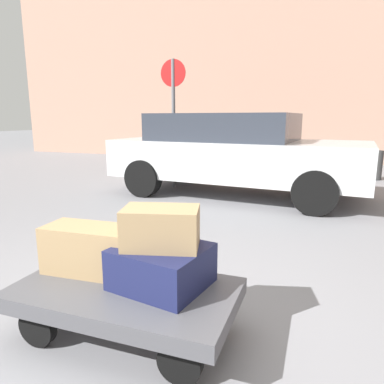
{
  "coord_description": "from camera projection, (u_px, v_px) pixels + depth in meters",
  "views": [
    {
      "loc": [
        1.05,
        -1.72,
        1.34
      ],
      "look_at": [
        0.0,
        1.2,
        0.69
      ],
      "focal_mm": 33.04,
      "sensor_mm": 36.0,
      "label": 1
    }
  ],
  "objects": [
    {
      "name": "bollard_kerb_near",
      "position": [
        376.0,
        165.0,
        7.77
      ],
      "size": [
        0.26,
        0.26,
        0.65
      ],
      "primitive_type": "cylinder",
      "color": "#383838",
      "rests_on": "ground_plane"
    },
    {
      "name": "luggage_cart",
      "position": [
        126.0,
        297.0,
        2.16
      ],
      "size": [
        1.35,
        0.74,
        0.34
      ],
      "color": "#4C4C51",
      "rests_on": "ground_plane"
    },
    {
      "name": "parked_car",
      "position": [
        234.0,
        152.0,
        6.21
      ],
      "size": [
        4.45,
        2.23,
        1.42
      ],
      "color": "silver",
      "rests_on": "ground_plane"
    },
    {
      "name": "duffel_bag_tan_rear_right",
      "position": [
        92.0,
        249.0,
        2.32
      ],
      "size": [
        0.63,
        0.31,
        0.31
      ],
      "primitive_type": "cube",
      "rotation": [
        0.0,
        0.0,
        0.06
      ],
      "color": "#9E7F56",
      "rests_on": "luggage_cart"
    },
    {
      "name": "no_parking_sign",
      "position": [
        173.0,
        110.0,
        6.69
      ],
      "size": [
        0.5,
        0.07,
        2.41
      ],
      "color": "slate",
      "rests_on": "ground_plane"
    },
    {
      "name": "ground_plane",
      "position": [
        127.0,
        337.0,
        2.21
      ],
      "size": [
        60.0,
        60.0,
        0.0
      ],
      "primitive_type": "plane",
      "color": "gray"
    },
    {
      "name": "suitcase_navy_stacked_top",
      "position": [
        162.0,
        266.0,
        2.14
      ],
      "size": [
        0.6,
        0.55,
        0.25
      ],
      "primitive_type": "cube",
      "rotation": [
        0.0,
        0.0,
        -0.18
      ],
      "color": "#191E47",
      "rests_on": "luggage_cart"
    },
    {
      "name": "duffel_bag_tan_topmost_pile",
      "position": [
        161.0,
        228.0,
        2.09
      ],
      "size": [
        0.5,
        0.38,
        0.24
      ],
      "primitive_type": "cube",
      "rotation": [
        0.0,
        0.0,
        0.26
      ],
      "color": "#9E7F56",
      "rests_on": "suitcase_navy_stacked_top"
    }
  ]
}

